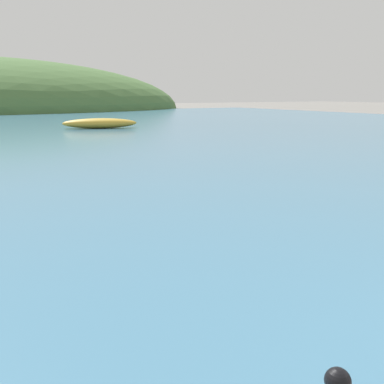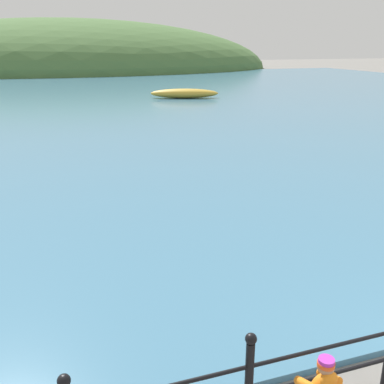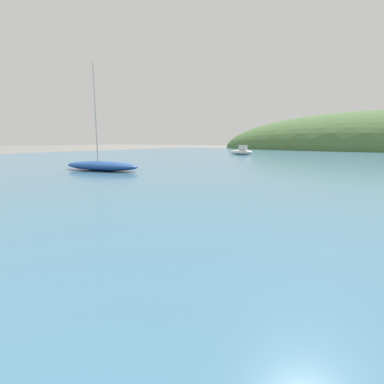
# 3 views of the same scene
# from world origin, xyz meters

# --- Properties ---
(water) EXTENTS (80.00, 60.00, 0.10)m
(water) POSITION_xyz_m (0.00, 32.00, 0.05)
(water) COLOR teal
(water) RESTS_ON ground
(far_hillside) EXTENTS (63.23, 34.78, 14.77)m
(far_hillside) POSITION_xyz_m (0.00, 70.16, 0.00)
(far_hillside) COLOR #476B38
(far_hillside) RESTS_ON ground
(boat_red_dinghy) EXTENTS (5.15, 2.37, 5.98)m
(boat_red_dinghy) POSITION_xyz_m (-12.04, 13.51, 0.38)
(boat_red_dinghy) COLOR #1E4793
(boat_red_dinghy) RESTS_ON water
(boat_mid_harbor) EXTENTS (3.34, 1.50, 1.15)m
(boat_mid_harbor) POSITION_xyz_m (-13.14, 35.48, 0.47)
(boat_mid_harbor) COLOR silver
(boat_mid_harbor) RESTS_ON water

